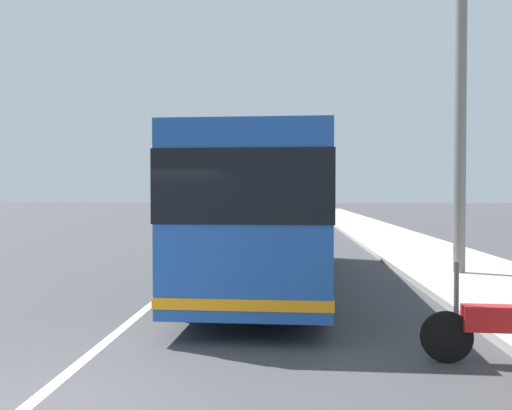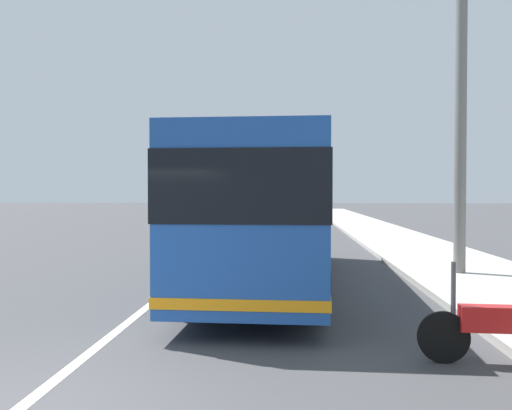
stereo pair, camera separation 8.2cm
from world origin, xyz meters
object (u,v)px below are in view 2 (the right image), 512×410
object	(u,v)px
car_ahead_same_lane	(282,209)
utility_pole	(461,120)
motorcycle_far_end	(506,327)
car_oncoming	(271,220)
coach_bus	(271,206)
car_side_street	(211,218)

from	to	relation	value
car_ahead_same_lane	utility_pole	xyz separation A→B (m)	(-33.45, -4.94, 3.23)
motorcycle_far_end	utility_pole	distance (m)	8.13
motorcycle_far_end	car_oncoming	bearing A→B (deg)	-76.93
coach_bus	car_oncoming	size ratio (longest dim) A/B	2.78
car_ahead_same_lane	utility_pole	bearing A→B (deg)	-168.39
car_side_street	car_oncoming	distance (m)	3.62
car_oncoming	utility_pole	size ratio (longest dim) A/B	0.52
car_side_street	car_ahead_same_lane	size ratio (longest dim) A/B	1.07
coach_bus	motorcycle_far_end	world-z (taller)	coach_bus
car_ahead_same_lane	motorcycle_far_end	bearing A→B (deg)	-172.01
car_ahead_same_lane	utility_pole	size ratio (longest dim) A/B	0.54
coach_bus	car_ahead_same_lane	bearing A→B (deg)	2.84
coach_bus	car_ahead_same_lane	size ratio (longest dim) A/B	2.67
car_side_street	car_oncoming	world-z (taller)	car_side_street
utility_pole	car_oncoming	bearing A→B (deg)	19.14
car_oncoming	car_ahead_same_lane	size ratio (longest dim) A/B	0.96
car_oncoming	motorcycle_far_end	bearing A→B (deg)	-168.08
car_oncoming	utility_pole	world-z (taller)	utility_pole
coach_bus	motorcycle_far_end	xyz separation A→B (m)	(-6.07, -3.13, -1.35)
utility_pole	motorcycle_far_end	bearing A→B (deg)	167.95
car_side_street	car_ahead_same_lane	distance (m)	17.45
coach_bus	car_side_street	distance (m)	17.95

